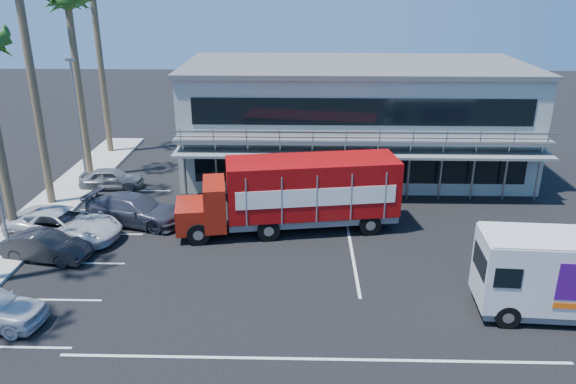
{
  "coord_description": "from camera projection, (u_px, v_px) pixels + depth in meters",
  "views": [
    {
      "loc": [
        -0.5,
        -22.3,
        12.53
      ],
      "look_at": [
        -1.18,
        4.38,
        2.3
      ],
      "focal_mm": 35.0,
      "sensor_mm": 36.0,
      "label": 1
    }
  ],
  "objects": [
    {
      "name": "palm_e",
      "position": [
        69.0,
        12.0,
        33.98
      ],
      "size": [
        2.8,
        2.8,
        12.25
      ],
      "color": "brown",
      "rests_on": "ground"
    },
    {
      "name": "light_pole_far",
      "position": [
        78.0,
        118.0,
        34.28
      ],
      "size": [
        0.5,
        0.25,
        8.09
      ],
      "color": "gray",
      "rests_on": "ground"
    },
    {
      "name": "curb_strip",
      "position": [
        41.0,
        217.0,
        31.21
      ],
      "size": [
        3.0,
        32.0,
        0.16
      ],
      "primitive_type": "cube",
      "color": "#A5A399",
      "rests_on": "ground"
    },
    {
      "name": "parked_car_b",
      "position": [
        46.0,
        246.0,
        26.42
      ],
      "size": [
        4.31,
        2.21,
        1.35
      ],
      "primitive_type": "imported",
      "rotation": [
        0.0,
        0.0,
        1.37
      ],
      "color": "black",
      "rests_on": "ground"
    },
    {
      "name": "ground",
      "position": [
        312.0,
        275.0,
        25.28
      ],
      "size": [
        120.0,
        120.0,
        0.0
      ],
      "primitive_type": "plane",
      "color": "black",
      "rests_on": "ground"
    },
    {
      "name": "parked_car_d",
      "position": [
        135.0,
        210.0,
        30.3
      ],
      "size": [
        5.87,
        3.6,
        1.59
      ],
      "primitive_type": "imported",
      "rotation": [
        0.0,
        0.0,
        1.3
      ],
      "color": "#313442",
      "rests_on": "ground"
    },
    {
      "name": "building",
      "position": [
        354.0,
        118.0,
        37.85
      ],
      "size": [
        22.4,
        12.0,
        7.3
      ],
      "color": "#A2A89A",
      "rests_on": "ground"
    },
    {
      "name": "parked_car_c",
      "position": [
        64.0,
        225.0,
        28.39
      ],
      "size": [
        6.31,
        3.94,
        1.63
      ],
      "primitive_type": "imported",
      "rotation": [
        0.0,
        0.0,
        1.35
      ],
      "color": "#BCBBBE",
      "rests_on": "ground"
    },
    {
      "name": "white_van",
      "position": [
        571.0,
        275.0,
        21.62
      ],
      "size": [
        7.13,
        2.82,
        3.42
      ],
      "rotation": [
        0.0,
        0.0,
        -0.06
      ],
      "color": "silver",
      "rests_on": "ground"
    },
    {
      "name": "parked_car_e",
      "position": [
        112.0,
        178.0,
        35.42
      ],
      "size": [
        3.98,
        1.78,
        1.33
      ],
      "primitive_type": "imported",
      "rotation": [
        0.0,
        0.0,
        1.62
      ],
      "color": "slate",
      "rests_on": "ground"
    },
    {
      "name": "red_truck",
      "position": [
        297.0,
        192.0,
        29.09
      ],
      "size": [
        11.7,
        4.41,
        3.85
      ],
      "rotation": [
        0.0,
        0.0,
        0.16
      ],
      "color": "maroon",
      "rests_on": "ground"
    }
  ]
}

